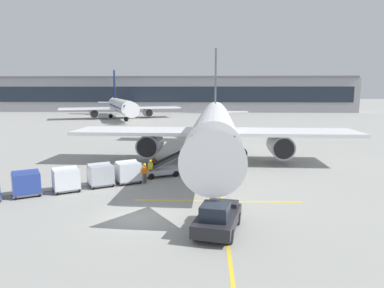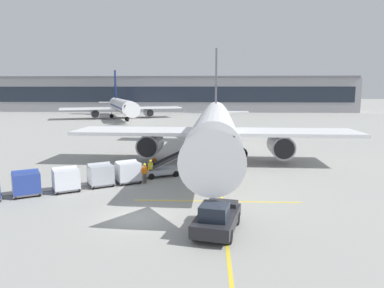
{
  "view_description": "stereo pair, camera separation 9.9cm",
  "coord_description": "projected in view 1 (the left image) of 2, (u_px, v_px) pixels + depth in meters",
  "views": [
    {
      "loc": [
        4.37,
        -20.98,
        7.92
      ],
      "look_at": [
        2.97,
        10.13,
        3.15
      ],
      "focal_mm": 33.12,
      "sensor_mm": 36.0,
      "label": 1
    },
    {
      "loc": [
        4.47,
        -20.97,
        7.92
      ],
      "look_at": [
        2.97,
        10.13,
        3.15
      ],
      "focal_mm": 33.12,
      "sensor_mm": 36.0,
      "label": 2
    }
  ],
  "objects": [
    {
      "name": "belt_loader",
      "position": [
        164.0,
        167.0,
        32.78
      ],
      "size": [
        5.37,
        3.62,
        2.76
      ],
      "color": "#A3A8B2",
      "rests_on": "ground"
    },
    {
      "name": "apron_guidance_line_lead_in",
      "position": [
        217.0,
        163.0,
        38.8
      ],
      "size": [
        0.2,
        110.0,
        0.01
      ],
      "color": "yellow",
      "rests_on": "ground"
    },
    {
      "name": "terminal_building",
      "position": [
        158.0,
        94.0,
        131.95
      ],
      "size": [
        142.11,
        14.38,
        12.78
      ],
      "color": "#939399",
      "rests_on": "ground"
    },
    {
      "name": "apron_guidance_line_stop_bar",
      "position": [
        218.0,
        201.0,
        25.41
      ],
      "size": [
        12.0,
        0.2,
        0.01
      ],
      "color": "yellow",
      "rests_on": "ground"
    },
    {
      "name": "ground_crew_marshaller",
      "position": [
        151.0,
        168.0,
        31.77
      ],
      "size": [
        0.42,
        0.48,
        1.74
      ],
      "color": "#333847",
      "rests_on": "ground"
    },
    {
      "name": "baggage_cart_second",
      "position": [
        101.0,
        174.0,
        29.25
      ],
      "size": [
        2.74,
        2.41,
        1.91
      ],
      "color": "#515156",
      "rests_on": "ground"
    },
    {
      "name": "ground_crew_by_loader",
      "position": [
        123.0,
        172.0,
        29.99
      ],
      "size": [
        0.44,
        0.43,
        1.74
      ],
      "color": "#333847",
      "rests_on": "ground"
    },
    {
      "name": "ground_crew_by_carts",
      "position": [
        145.0,
        172.0,
        30.2
      ],
      "size": [
        0.43,
        0.44,
        1.74
      ],
      "color": "#514C42",
      "rests_on": "ground"
    },
    {
      "name": "ground_plane",
      "position": [
        137.0,
        218.0,
        22.11
      ],
      "size": [
        600.0,
        600.0,
        0.0
      ],
      "primitive_type": "plane",
      "color": "gray"
    },
    {
      "name": "baggage_cart_fourth",
      "position": [
        26.0,
        183.0,
        26.59
      ],
      "size": [
        2.74,
        2.41,
        1.91
      ],
      "color": "#515156",
      "rests_on": "ground"
    },
    {
      "name": "safety_cone_engine_keepout",
      "position": [
        154.0,
        158.0,
        39.75
      ],
      "size": [
        0.6,
        0.6,
        0.69
      ],
      "color": "black",
      "rests_on": "ground"
    },
    {
      "name": "parked_airplane",
      "position": [
        215.0,
        127.0,
        38.93
      ],
      "size": [
        30.99,
        41.23,
        13.99
      ],
      "color": "white",
      "rests_on": "ground"
    },
    {
      "name": "distant_airplane",
      "position": [
        121.0,
        106.0,
        99.38
      ],
      "size": [
        33.4,
        41.67,
        14.19
      ],
      "color": "white",
      "rests_on": "ground"
    },
    {
      "name": "pushback_tug",
      "position": [
        218.0,
        218.0,
        19.8
      ],
      "size": [
        3.02,
        4.75,
        1.83
      ],
      "color": "#232328",
      "rests_on": "ground"
    },
    {
      "name": "baggage_cart_third",
      "position": [
        66.0,
        179.0,
        27.74
      ],
      "size": [
        2.74,
        2.41,
        1.91
      ],
      "color": "#515156",
      "rests_on": "ground"
    },
    {
      "name": "baggage_cart_lead",
      "position": [
        128.0,
        172.0,
        30.3
      ],
      "size": [
        2.74,
        2.41,
        1.91
      ],
      "color": "#515156",
      "rests_on": "ground"
    }
  ]
}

